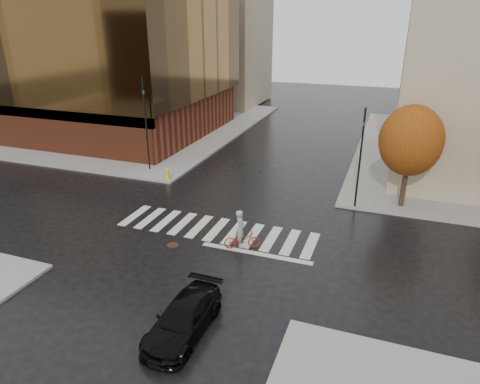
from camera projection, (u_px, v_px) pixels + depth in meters
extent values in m
plane|color=black|center=(213.00, 233.00, 24.37)|extent=(120.00, 120.00, 0.00)
cube|color=gray|center=(118.00, 123.00, 49.23)|extent=(30.00, 30.00, 0.15)
cube|color=silver|center=(216.00, 229.00, 24.80)|extent=(12.00, 3.00, 0.01)
cube|color=maroon|center=(92.00, 109.00, 46.15)|extent=(26.00, 18.00, 4.00)
cube|color=beige|center=(26.00, 111.00, 37.93)|extent=(26.00, 0.40, 1.00)
cube|color=brown|center=(81.00, 30.00, 43.10)|extent=(27.00, 19.00, 12.00)
cube|color=tan|center=(211.00, 27.00, 57.71)|extent=(14.00, 12.00, 20.00)
cylinder|color=#332416|center=(404.00, 185.00, 27.05)|extent=(0.32, 0.32, 2.80)
ellipsoid|color=#AC4510|center=(411.00, 141.00, 25.93)|extent=(3.80, 3.80, 4.37)
imported|color=black|center=(183.00, 319.00, 16.50)|extent=(1.87, 4.47, 1.29)
imported|color=#9E250E|center=(242.00, 240.00, 22.64)|extent=(2.03, 1.41, 1.01)
imported|color=#9FA1A8|center=(240.00, 228.00, 22.42)|extent=(0.76, 0.88, 2.05)
cylinder|color=black|center=(146.00, 125.00, 32.82)|extent=(0.12, 0.12, 7.18)
imported|color=black|center=(143.00, 90.00, 31.83)|extent=(0.21, 0.18, 0.90)
cylinder|color=black|center=(360.00, 159.00, 26.30)|extent=(0.12, 0.12, 6.34)
imported|color=black|center=(364.00, 122.00, 25.42)|extent=(0.14, 0.16, 0.79)
cylinder|color=yellow|center=(167.00, 175.00, 31.89)|extent=(0.27, 0.27, 0.68)
sphere|color=yellow|center=(167.00, 171.00, 31.76)|extent=(0.30, 0.30, 0.30)
cylinder|color=#502F1C|center=(173.00, 245.00, 23.11)|extent=(0.69, 0.69, 0.01)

